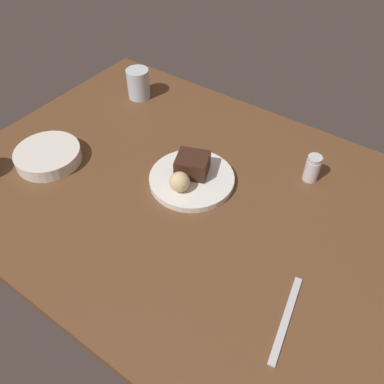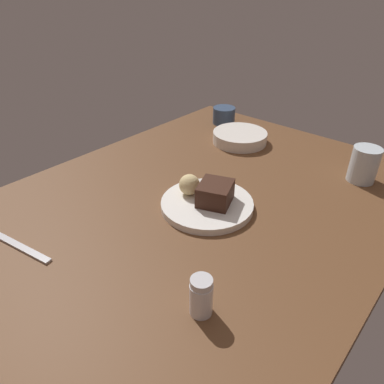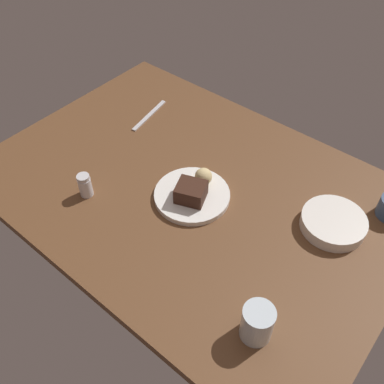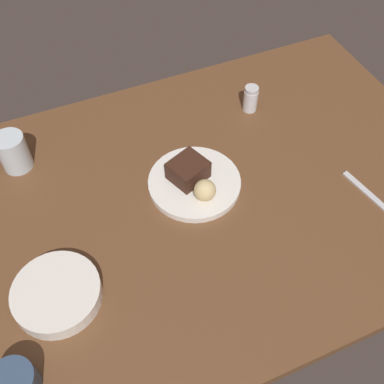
{
  "view_description": "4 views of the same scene",
  "coord_description": "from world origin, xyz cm",
  "px_view_note": "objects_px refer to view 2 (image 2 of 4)",
  "views": [
    {
      "loc": [
        38.61,
        -55.09,
        72.73
      ],
      "look_at": [
        1.91,
        -3.2,
        7.26
      ],
      "focal_mm": 37.05,
      "sensor_mm": 36.0,
      "label": 1
    },
    {
      "loc": [
        51.03,
        45.6,
        49.93
      ],
      "look_at": [
        -0.96,
        0.07,
        6.7
      ],
      "focal_mm": 33.28,
      "sensor_mm": 36.0,
      "label": 2
    },
    {
      "loc": [
        -54.93,
        66.19,
        91.47
      ],
      "look_at": [
        -2.83,
        3.39,
        5.41
      ],
      "focal_mm": 39.9,
      "sensor_mm": 36.0,
      "label": 3
    },
    {
      "loc": [
        -29.74,
        -58.42,
        87.09
      ],
      "look_at": [
        -4.83,
        -0.4,
        5.74
      ],
      "focal_mm": 43.49,
      "sensor_mm": 36.0,
      "label": 4
    }
  ],
  "objects_px": {
    "dessert_plate": "(207,204)",
    "coffee_cup": "(224,115)",
    "salt_shaker": "(201,296)",
    "bread_roll": "(189,185)",
    "side_bowl": "(240,137)",
    "chocolate_cake_slice": "(215,193)",
    "butter_knife": "(17,245)",
    "water_glass": "(364,165)"
  },
  "relations": [
    {
      "from": "side_bowl",
      "to": "coffee_cup",
      "type": "height_order",
      "value": "coffee_cup"
    },
    {
      "from": "chocolate_cake_slice",
      "to": "salt_shaker",
      "type": "height_order",
      "value": "salt_shaker"
    },
    {
      "from": "bread_roll",
      "to": "water_glass",
      "type": "xyz_separation_m",
      "value": [
        -0.36,
        0.28,
        0.0
      ]
    },
    {
      "from": "chocolate_cake_slice",
      "to": "side_bowl",
      "type": "xyz_separation_m",
      "value": [
        -0.35,
        -0.17,
        -0.02
      ]
    },
    {
      "from": "salt_shaker",
      "to": "water_glass",
      "type": "bearing_deg",
      "value": 176.04
    },
    {
      "from": "coffee_cup",
      "to": "butter_knife",
      "type": "relative_size",
      "value": 0.41
    },
    {
      "from": "chocolate_cake_slice",
      "to": "side_bowl",
      "type": "distance_m",
      "value": 0.39
    },
    {
      "from": "water_glass",
      "to": "coffee_cup",
      "type": "relative_size",
      "value": 1.18
    },
    {
      "from": "water_glass",
      "to": "side_bowl",
      "type": "height_order",
      "value": "water_glass"
    },
    {
      "from": "salt_shaker",
      "to": "coffee_cup",
      "type": "height_order",
      "value": "salt_shaker"
    },
    {
      "from": "salt_shaker",
      "to": "water_glass",
      "type": "relative_size",
      "value": 0.78
    },
    {
      "from": "salt_shaker",
      "to": "water_glass",
      "type": "height_order",
      "value": "water_glass"
    },
    {
      "from": "chocolate_cake_slice",
      "to": "coffee_cup",
      "type": "bearing_deg",
      "value": -145.27
    },
    {
      "from": "chocolate_cake_slice",
      "to": "dessert_plate",
      "type": "bearing_deg",
      "value": -59.32
    },
    {
      "from": "salt_shaker",
      "to": "side_bowl",
      "type": "height_order",
      "value": "salt_shaker"
    },
    {
      "from": "chocolate_cake_slice",
      "to": "butter_knife",
      "type": "height_order",
      "value": "chocolate_cake_slice"
    },
    {
      "from": "water_glass",
      "to": "chocolate_cake_slice",
      "type": "bearing_deg",
      "value": -30.37
    },
    {
      "from": "dessert_plate",
      "to": "salt_shaker",
      "type": "bearing_deg",
      "value": 37.29
    },
    {
      "from": "side_bowl",
      "to": "coffee_cup",
      "type": "relative_size",
      "value": 2.18
    },
    {
      "from": "bread_roll",
      "to": "salt_shaker",
      "type": "bearing_deg",
      "value": 44.73
    },
    {
      "from": "salt_shaker",
      "to": "butter_knife",
      "type": "distance_m",
      "value": 0.4
    },
    {
      "from": "bread_roll",
      "to": "side_bowl",
      "type": "distance_m",
      "value": 0.37
    },
    {
      "from": "dessert_plate",
      "to": "salt_shaker",
      "type": "relative_size",
      "value": 2.98
    },
    {
      "from": "dessert_plate",
      "to": "butter_knife",
      "type": "relative_size",
      "value": 1.13
    },
    {
      "from": "side_bowl",
      "to": "butter_knife",
      "type": "xyz_separation_m",
      "value": [
        0.71,
        -0.05,
        -0.02
      ]
    },
    {
      "from": "dessert_plate",
      "to": "chocolate_cake_slice",
      "type": "xyz_separation_m",
      "value": [
        -0.01,
        0.02,
        0.03
      ]
    },
    {
      "from": "bread_roll",
      "to": "coffee_cup",
      "type": "height_order",
      "value": "bread_roll"
    },
    {
      "from": "water_glass",
      "to": "side_bowl",
      "type": "bearing_deg",
      "value": -88.74
    },
    {
      "from": "coffee_cup",
      "to": "butter_knife",
      "type": "bearing_deg",
      "value": 6.57
    },
    {
      "from": "dessert_plate",
      "to": "coffee_cup",
      "type": "relative_size",
      "value": 2.73
    },
    {
      "from": "dessert_plate",
      "to": "bread_roll",
      "type": "height_order",
      "value": "bread_roll"
    },
    {
      "from": "chocolate_cake_slice",
      "to": "bread_roll",
      "type": "height_order",
      "value": "bread_roll"
    },
    {
      "from": "bread_roll",
      "to": "coffee_cup",
      "type": "bearing_deg",
      "value": -152.19
    },
    {
      "from": "dessert_plate",
      "to": "bread_roll",
      "type": "bearing_deg",
      "value": -87.96
    },
    {
      "from": "salt_shaker",
      "to": "butter_knife",
      "type": "relative_size",
      "value": 0.38
    },
    {
      "from": "bread_roll",
      "to": "side_bowl",
      "type": "height_order",
      "value": "bread_roll"
    },
    {
      "from": "water_glass",
      "to": "butter_knife",
      "type": "distance_m",
      "value": 0.84
    },
    {
      "from": "dessert_plate",
      "to": "butter_knife",
      "type": "xyz_separation_m",
      "value": [
        0.36,
        -0.2,
        -0.01
      ]
    },
    {
      "from": "butter_knife",
      "to": "bread_roll",
      "type": "bearing_deg",
      "value": -122.89
    },
    {
      "from": "dessert_plate",
      "to": "chocolate_cake_slice",
      "type": "relative_size",
      "value": 2.72
    },
    {
      "from": "side_bowl",
      "to": "butter_knife",
      "type": "relative_size",
      "value": 0.9
    },
    {
      "from": "dessert_plate",
      "to": "butter_knife",
      "type": "distance_m",
      "value": 0.41
    }
  ]
}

